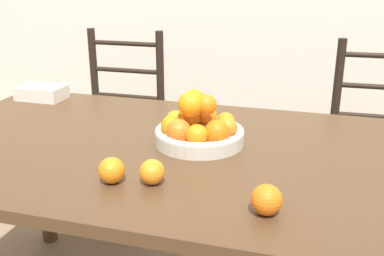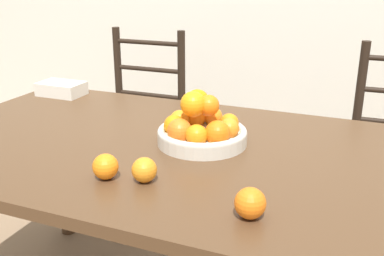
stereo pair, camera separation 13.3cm
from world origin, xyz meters
The scene contains 8 objects.
dining_table centered at (0.00, 0.00, 0.65)m, with size 1.58×0.97×0.74m.
fruit_bowl centered at (0.14, 0.05, 0.79)m, with size 0.28×0.28×0.17m.
orange_loose_0 centered at (0.10, -0.26, 0.77)m, with size 0.07×0.07×0.07m.
orange_loose_1 centered at (0.00, -0.28, 0.77)m, with size 0.07×0.07×0.07m.
orange_loose_2 centered at (0.41, -0.33, 0.78)m, with size 0.07×0.07×0.07m.
chair_left centered at (-0.49, 0.77, 0.47)m, with size 0.42×0.40×0.97m.
chair_right centered at (0.78, 0.77, 0.47)m, with size 0.43×0.41×0.97m.
book_stack centered at (-0.63, 0.36, 0.77)m, with size 0.19×0.12×0.06m.
Camera 1 is at (0.49, -1.24, 1.27)m, focal length 42.00 mm.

